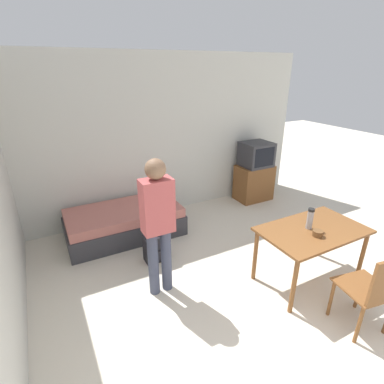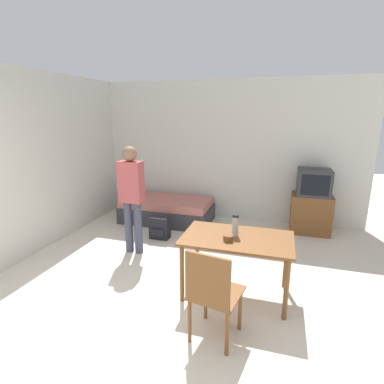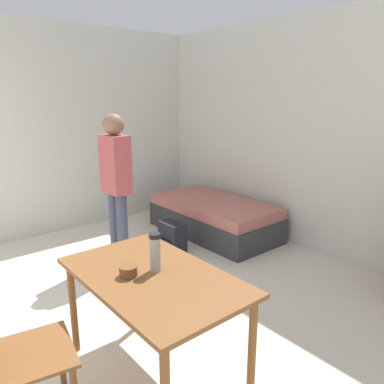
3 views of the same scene
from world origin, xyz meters
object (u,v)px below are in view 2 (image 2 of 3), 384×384
wooden_chair (212,292)px  mate_bowl (228,238)px  person_standing (132,193)px  thermos_flask (235,224)px  dining_table (237,244)px  daybed (167,210)px  backpack (160,228)px  tv (312,203)px

wooden_chair → mate_bowl: (0.01, 0.72, 0.22)m
person_standing → thermos_flask: bearing=-20.9°
dining_table → thermos_flask: 0.23m
person_standing → thermos_flask: size_ratio=6.44×
daybed → person_standing: 1.60m
thermos_flask → backpack: size_ratio=0.66×
person_standing → tv: bearing=31.4°
tv → backpack: bearing=-157.4°
dining_table → thermos_flask: size_ratio=4.89×
wooden_chair → person_standing: 2.22m
tv → dining_table: tv is taller
dining_table → person_standing: (-1.66, 0.66, 0.31)m
person_standing → mate_bowl: (1.58, -0.79, -0.19)m
wooden_chair → person_standing: bearing=136.1°
dining_table → mate_bowl: bearing=-122.4°
daybed → tv: bearing=3.9°
daybed → mate_bowl: bearing=-54.3°
dining_table → wooden_chair: size_ratio=1.32×
dining_table → mate_bowl: 0.19m
dining_table → daybed: bearing=128.7°
person_standing → backpack: bearing=73.1°
dining_table → person_standing: bearing=158.3°
wooden_chair → mate_bowl: wooden_chair is taller
thermos_flask → person_standing: bearing=159.1°
person_standing → daybed: bearing=90.6°
person_standing → backpack: 0.97m
mate_bowl → thermos_flask: bearing=74.1°
person_standing → mate_bowl: size_ratio=14.51×
mate_bowl → person_standing: bearing=153.4°
wooden_chair → daybed: bearing=118.3°
tv → mate_bowl: bearing=-113.9°
wooden_chair → thermos_flask: thermos_flask is taller
mate_bowl → dining_table: bearing=57.6°
mate_bowl → backpack: mate_bowl is taller
dining_table → mate_bowl: size_ratio=11.03×
wooden_chair → mate_bowl: bearing=88.9°
daybed → dining_table: 2.71m
daybed → mate_bowl: size_ratio=15.54×
tv → dining_table: size_ratio=0.93×
tv → person_standing: person_standing is taller
dining_table → thermos_flask: thermos_flask is taller
wooden_chair → thermos_flask: 0.95m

